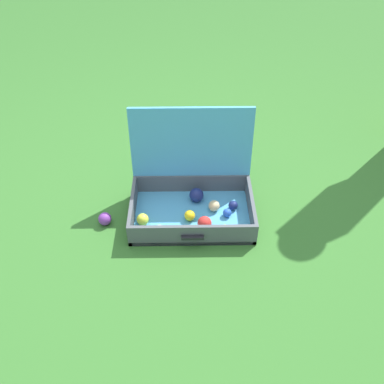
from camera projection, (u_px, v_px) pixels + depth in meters
name	position (u px, v px, depth m)	size (l,w,h in m)	color
ground_plane	(175.00, 223.00, 2.21)	(16.00, 16.00, 0.00)	#336B28
open_suitcase	(192.00, 193.00, 2.21)	(0.63, 0.47, 0.53)	#4799C6
stray_ball_on_grass	(105.00, 219.00, 2.19)	(0.07, 0.07, 0.07)	purple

